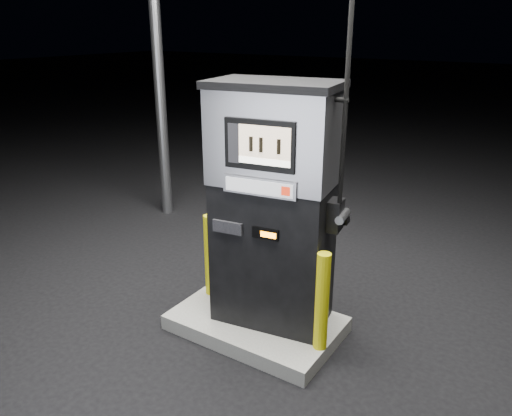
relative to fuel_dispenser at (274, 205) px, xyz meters
The scene contains 5 objects.
ground 1.32m from the fuel_dispenser, 142.12° to the right, with size 80.00×80.00×0.00m, color black.
pump_island 1.25m from the fuel_dispenser, 142.12° to the right, with size 1.60×1.00×0.15m, color slate.
fuel_dispenser is the anchor object (origin of this frame).
bollard_left 1.07m from the fuel_dispenser, behind, with size 0.12×0.12×0.89m, color #C7C00B.
bollard_right 0.96m from the fuel_dispenser, 18.02° to the right, with size 0.12×0.12×0.92m, color #C7C00B.
Camera 1 is at (2.30, -3.55, 2.85)m, focal length 35.00 mm.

